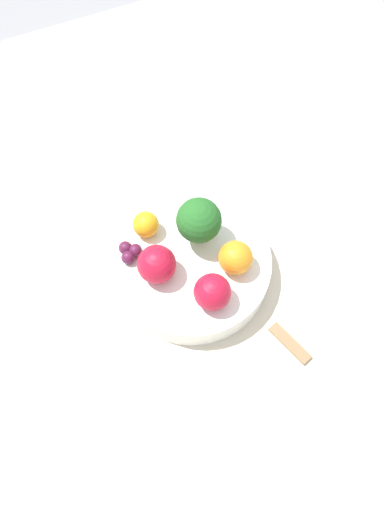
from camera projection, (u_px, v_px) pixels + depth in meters
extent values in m
plane|color=gray|center=(192.00, 278.00, 0.76)|extent=(6.00, 6.00, 0.00)
cube|color=beige|center=(192.00, 275.00, 0.75)|extent=(1.20, 1.20, 0.02)
cylinder|color=white|center=(192.00, 266.00, 0.72)|extent=(0.23, 0.23, 0.04)
cylinder|color=#8CB76B|center=(199.00, 233.00, 0.71)|extent=(0.02, 0.02, 0.03)
sphere|color=#236023|center=(199.00, 220.00, 0.67)|extent=(0.06, 0.06, 0.06)
sphere|color=#B7142D|center=(212.00, 292.00, 0.65)|extent=(0.05, 0.05, 0.05)
sphere|color=#B7142D|center=(157.00, 265.00, 0.67)|extent=(0.05, 0.05, 0.05)
sphere|color=orange|center=(146.00, 224.00, 0.71)|extent=(0.04, 0.04, 0.04)
sphere|color=orange|center=(236.00, 258.00, 0.68)|extent=(0.05, 0.05, 0.05)
sphere|color=#511938|center=(135.00, 250.00, 0.70)|extent=(0.02, 0.02, 0.02)
sphere|color=#511938|center=(125.00, 248.00, 0.70)|extent=(0.02, 0.02, 0.02)
sphere|color=#511938|center=(128.00, 257.00, 0.69)|extent=(0.02, 0.02, 0.02)
cube|color=olive|center=(290.00, 343.00, 0.69)|extent=(0.04, 0.07, 0.01)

